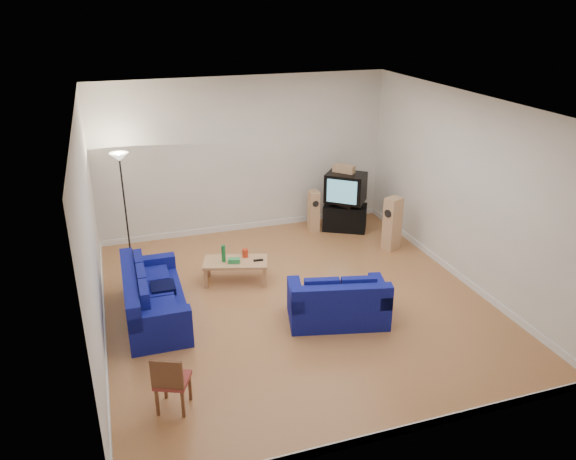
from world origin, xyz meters
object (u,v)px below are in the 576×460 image
object	(u,v)px
sofa_loveseat	(338,305)
coffee_table	(236,264)
sofa_three_seat	(151,301)
television	(346,188)
tv_stand	(345,217)

from	to	relation	value
sofa_loveseat	coffee_table	distance (m)	2.12
sofa_three_seat	television	distance (m)	4.85
coffee_table	tv_stand	world-z (taller)	tv_stand
sofa_three_seat	sofa_loveseat	bearing A→B (deg)	69.93
television	coffee_table	bearing A→B (deg)	-111.46
sofa_three_seat	sofa_loveseat	distance (m)	2.87
sofa_three_seat	tv_stand	size ratio (longest dim) A/B	2.27
coffee_table	tv_stand	distance (m)	3.17
television	tv_stand	bearing A→B (deg)	95.18
sofa_loveseat	coffee_table	bearing A→B (deg)	137.10
coffee_table	tv_stand	bearing A→B (deg)	29.98
tv_stand	television	xyz separation A→B (m)	(-0.03, -0.04, 0.68)
tv_stand	television	distance (m)	0.68
sofa_loveseat	television	xyz separation A→B (m)	(1.54, 3.30, 0.67)
sofa_three_seat	television	bearing A→B (deg)	118.96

